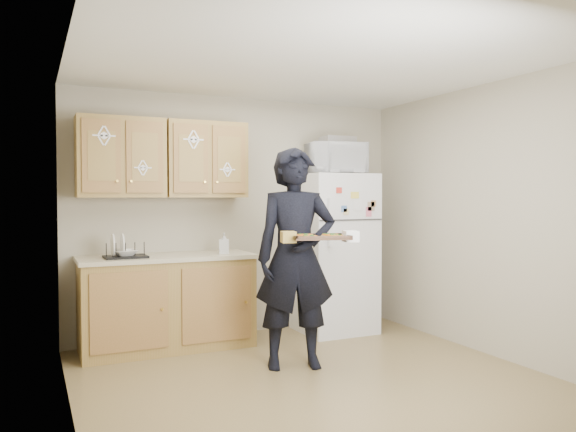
{
  "coord_description": "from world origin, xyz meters",
  "views": [
    {
      "loc": [
        -2.04,
        -3.84,
        1.46
      ],
      "look_at": [
        -0.05,
        0.45,
        1.29
      ],
      "focal_mm": 35.0,
      "sensor_mm": 36.0,
      "label": 1
    }
  ],
  "objects": [
    {
      "name": "ceiling",
      "position": [
        0.0,
        0.0,
        2.5
      ],
      "size": [
        3.6,
        3.6,
        0.0
      ],
      "primitive_type": "plane",
      "color": "silver",
      "rests_on": "wall_back"
    },
    {
      "name": "pizza_back_left",
      "position": [
        0.01,
        0.26,
        1.14
      ],
      "size": [
        0.15,
        0.15,
        0.02
      ],
      "primitive_type": "cylinder",
      "color": "orange",
      "rests_on": "baking_tray"
    },
    {
      "name": "foil_pan",
      "position": [
        0.98,
        1.41,
        2.06
      ],
      "size": [
        0.35,
        0.26,
        0.07
      ],
      "primitive_type": "cube",
      "rotation": [
        0.0,
        0.0,
        -0.05
      ],
      "color": "silver",
      "rests_on": "microwave"
    },
    {
      "name": "countertop",
      "position": [
        -0.85,
        1.48,
        0.88
      ],
      "size": [
        1.64,
        0.64,
        0.04
      ],
      "primitive_type": "cube",
      "color": "beige",
      "rests_on": "base_cabinet"
    },
    {
      "name": "floor",
      "position": [
        0.0,
        0.0,
        0.0
      ],
      "size": [
        3.6,
        3.6,
        0.0
      ],
      "primitive_type": "plane",
      "color": "brown",
      "rests_on": "ground"
    },
    {
      "name": "dish_rack",
      "position": [
        -1.25,
        1.4,
        0.97
      ],
      "size": [
        0.38,
        0.29,
        0.15
      ],
      "primitive_type": "cube",
      "rotation": [
        0.0,
        0.0,
        0.02
      ],
      "color": "black",
      "rests_on": "countertop"
    },
    {
      "name": "person",
      "position": [
        0.02,
        0.45,
        0.94
      ],
      "size": [
        0.78,
        0.61,
        1.87
      ],
      "primitive_type": "imported",
      "rotation": [
        0.0,
        0.0,
        -0.26
      ],
      "color": "black",
      "rests_on": "floor"
    },
    {
      "name": "cereal_box",
      "position": [
        1.47,
        1.67,
        0.16
      ],
      "size": [
        0.2,
        0.07,
        0.32
      ],
      "primitive_type": "cube",
      "color": "gold",
      "rests_on": "floor"
    },
    {
      "name": "base_cabinet",
      "position": [
        -0.85,
        1.48,
        0.43
      ],
      "size": [
        1.6,
        0.6,
        0.86
      ],
      "primitive_type": "cube",
      "color": "olive",
      "rests_on": "floor"
    },
    {
      "name": "wall_back",
      "position": [
        0.0,
        1.8,
        1.25
      ],
      "size": [
        3.6,
        0.04,
        2.5
      ],
      "primitive_type": "cube",
      "color": "#A9A089",
      "rests_on": "floor"
    },
    {
      "name": "bowl",
      "position": [
        -1.25,
        1.4,
        0.95
      ],
      "size": [
        0.25,
        0.25,
        0.05
      ],
      "primitive_type": "imported",
      "rotation": [
        0.0,
        0.0,
        0.16
      ],
      "color": "silver",
      "rests_on": "dish_rack"
    },
    {
      "name": "pizza_back_right",
      "position": [
        0.22,
        0.2,
        1.14
      ],
      "size": [
        0.15,
        0.15,
        0.02
      ],
      "primitive_type": "cylinder",
      "color": "orange",
      "rests_on": "baking_tray"
    },
    {
      "name": "pizza_front_right",
      "position": [
        0.18,
        0.05,
        1.14
      ],
      "size": [
        0.15,
        0.15,
        0.02
      ],
      "primitive_type": "cylinder",
      "color": "orange",
      "rests_on": "baking_tray"
    },
    {
      "name": "refrigerator",
      "position": [
        0.95,
        1.43,
        0.85
      ],
      "size": [
        0.75,
        0.7,
        1.7
      ],
      "primitive_type": "cube",
      "color": "white",
      "rests_on": "floor"
    },
    {
      "name": "wall_right",
      "position": [
        1.8,
        0.0,
        1.25
      ],
      "size": [
        0.04,
        3.6,
        2.5
      ],
      "primitive_type": "cube",
      "color": "#A9A089",
      "rests_on": "floor"
    },
    {
      "name": "wall_front",
      "position": [
        0.0,
        -1.8,
        1.25
      ],
      "size": [
        3.6,
        0.04,
        2.5
      ],
      "primitive_type": "cube",
      "color": "#A9A089",
      "rests_on": "floor"
    },
    {
      "name": "microwave",
      "position": [
        0.94,
        1.38,
        1.86
      ],
      "size": [
        0.65,
        0.49,
        0.33
      ],
      "primitive_type": "imported",
      "rotation": [
        0.0,
        0.0,
        -0.16
      ],
      "color": "white",
      "rests_on": "refrigerator"
    },
    {
      "name": "upper_cab_left",
      "position": [
        -1.25,
        1.61,
        1.83
      ],
      "size": [
        0.8,
        0.33,
        0.75
      ],
      "primitive_type": "cube",
      "color": "olive",
      "rests_on": "wall_back"
    },
    {
      "name": "upper_cab_right",
      "position": [
        -0.43,
        1.61,
        1.83
      ],
      "size": [
        0.8,
        0.33,
        0.75
      ],
      "primitive_type": "cube",
      "color": "olive",
      "rests_on": "wall_back"
    },
    {
      "name": "soap_bottle",
      "position": [
        -0.32,
        1.37,
        1.0
      ],
      "size": [
        0.12,
        0.12,
        0.21
      ],
      "primitive_type": "imported",
      "rotation": [
        0.0,
        0.0,
        -0.34
      ],
      "color": "white",
      "rests_on": "countertop"
    },
    {
      "name": "wall_left",
      "position": [
        -1.8,
        0.0,
        1.25
      ],
      "size": [
        0.04,
        3.6,
        2.5
      ],
      "primitive_type": "cube",
      "color": "#A9A089",
      "rests_on": "floor"
    },
    {
      "name": "pizza_front_left",
      "position": [
        -0.03,
        0.11,
        1.14
      ],
      "size": [
        0.15,
        0.15,
        0.02
      ],
      "primitive_type": "cylinder",
      "color": "orange",
      "rests_on": "baking_tray"
    },
    {
      "name": "baking_tray",
      "position": [
        0.09,
        0.16,
        1.12
      ],
      "size": [
        0.53,
        0.44,
        0.04
      ],
      "primitive_type": "cube",
      "rotation": [
        0.0,
        0.0,
        -0.26
      ],
      "color": "black",
      "rests_on": "person"
    }
  ]
}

